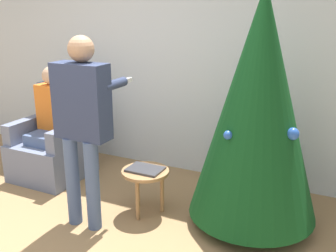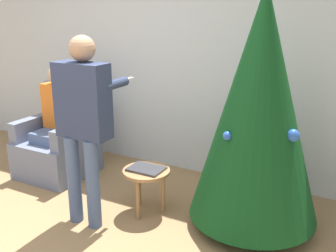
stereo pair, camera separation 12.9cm
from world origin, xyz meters
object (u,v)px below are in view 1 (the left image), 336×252
object	(u,v)px
christmas_tree	(258,106)
armchair	(55,146)
person_seated	(50,118)
person_standing	(82,116)
side_stool	(145,176)

from	to	relation	value
christmas_tree	armchair	bearing A→B (deg)	178.09
person_seated	person_standing	distance (m)	1.22
person_seated	side_stool	bearing A→B (deg)	-11.92
christmas_tree	side_stool	size ratio (longest dim) A/B	4.72
armchair	person_seated	distance (m)	0.34
armchair	person_standing	bearing A→B (deg)	-35.42
christmas_tree	person_seated	size ratio (longest dim) A/B	1.66
armchair	person_seated	bearing A→B (deg)	-90.00
side_stool	person_standing	bearing A→B (deg)	-135.26
person_seated	side_stool	world-z (taller)	person_seated
person_standing	side_stool	distance (m)	0.82
christmas_tree	armchair	size ratio (longest dim) A/B	2.04
christmas_tree	person_standing	xyz separation A→B (m)	(-1.31, -0.62, -0.09)
person_standing	side_stool	world-z (taller)	person_standing
person_seated	person_standing	size ratio (longest dim) A/B	0.75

